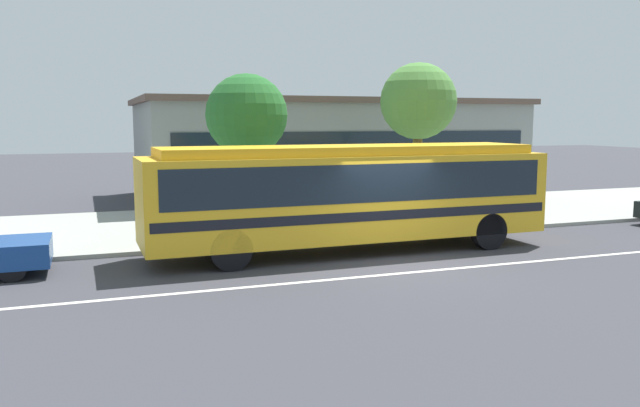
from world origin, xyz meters
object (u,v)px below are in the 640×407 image
at_px(pedestrian_waiting_near_sign, 438,193).
at_px(pedestrian_walking_along_curb, 253,199).
at_px(street_tree_near_stop, 247,116).
at_px(street_tree_mid_block, 418,102).
at_px(pedestrian_standing_by_tree, 411,195).
at_px(bus_stop_sign, 469,177).
at_px(transit_bus, 350,190).

bearing_deg(pedestrian_waiting_near_sign, pedestrian_walking_along_curb, 177.00).
xyz_separation_m(street_tree_near_stop, street_tree_mid_block, (6.27, 0.49, 0.48)).
xyz_separation_m(pedestrian_standing_by_tree, bus_stop_sign, (1.59, -0.90, 0.61)).
xyz_separation_m(pedestrian_waiting_near_sign, street_tree_mid_block, (0.02, 1.53, 3.01)).
height_order(pedestrian_waiting_near_sign, pedestrian_standing_by_tree, pedestrian_waiting_near_sign).
xyz_separation_m(bus_stop_sign, street_tree_near_stop, (-6.78, 2.02, 1.95)).
distance_m(pedestrian_walking_along_curb, street_tree_near_stop, 2.61).
relative_size(pedestrian_standing_by_tree, street_tree_near_stop, 0.34).
bearing_deg(street_tree_mid_block, pedestrian_walking_along_curb, -169.09).
height_order(transit_bus, street_tree_mid_block, street_tree_mid_block).
bearing_deg(pedestrian_walking_along_curb, street_tree_mid_block, 10.91).
relative_size(pedestrian_walking_along_curb, bus_stop_sign, 0.70).
relative_size(pedestrian_waiting_near_sign, pedestrian_walking_along_curb, 0.98).
bearing_deg(street_tree_near_stop, pedestrian_standing_by_tree, -12.10).
height_order(pedestrian_walking_along_curb, street_tree_near_stop, street_tree_near_stop).
height_order(pedestrian_standing_by_tree, street_tree_near_stop, street_tree_near_stop).
bearing_deg(pedestrian_waiting_near_sign, transit_bus, -145.87).
bearing_deg(street_tree_near_stop, transit_bus, -66.21).
height_order(pedestrian_walking_along_curb, bus_stop_sign, bus_stop_sign).
height_order(transit_bus, pedestrian_waiting_near_sign, transit_bus).
relative_size(transit_bus, bus_stop_sign, 4.45).
bearing_deg(street_tree_mid_block, pedestrian_standing_by_tree, -124.03).
relative_size(transit_bus, street_tree_near_stop, 2.25).
xyz_separation_m(transit_bus, pedestrian_standing_by_tree, (3.40, 2.95, -0.57)).
xyz_separation_m(pedestrian_waiting_near_sign, pedestrian_standing_by_tree, (-1.07, -0.07, -0.02)).
bearing_deg(street_tree_near_stop, pedestrian_walking_along_curb, -89.56).
distance_m(pedestrian_walking_along_curb, pedestrian_standing_by_tree, 5.20).
distance_m(transit_bus, pedestrian_standing_by_tree, 4.54).
distance_m(pedestrian_waiting_near_sign, pedestrian_walking_along_curb, 6.26).
bearing_deg(pedestrian_waiting_near_sign, pedestrian_standing_by_tree, -176.23).
height_order(pedestrian_waiting_near_sign, street_tree_mid_block, street_tree_mid_block).
bearing_deg(pedestrian_standing_by_tree, pedestrian_walking_along_curb, 175.61).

